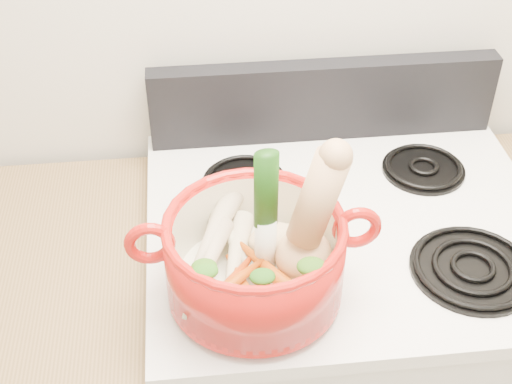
{
  "coord_description": "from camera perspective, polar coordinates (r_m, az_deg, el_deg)",
  "views": [
    {
      "loc": [
        -0.29,
        0.38,
        1.86
      ],
      "look_at": [
        -0.2,
        1.2,
        1.2
      ],
      "focal_mm": 50.0,
      "sensor_mm": 36.0,
      "label": 1
    }
  ],
  "objects": [
    {
      "name": "parsnip_4",
      "position": [
        1.2,
        -3.63,
        -3.67
      ],
      "size": [
        0.14,
        0.22,
        0.06
      ],
      "primitive_type": "cone",
      "rotation": [
        1.66,
        0.0,
        -0.45
      ],
      "color": "beige",
      "rests_on": "dutch_oven"
    },
    {
      "name": "dutch_oven",
      "position": [
        1.18,
        -0.11,
        -5.28
      ],
      "size": [
        0.3,
        0.3,
        0.15
      ],
      "primitive_type": "cylinder",
      "rotation": [
        0.0,
        0.0,
        0.0
      ],
      "color": "#B5150F",
      "rests_on": "burner_front_left"
    },
    {
      "name": "leek",
      "position": [
        1.13,
        0.79,
        -1.76
      ],
      "size": [
        0.05,
        0.05,
        0.26
      ],
      "primitive_type": "cylinder",
      "rotation": [
        0.01,
        0.0,
        0.17
      ],
      "color": "silver",
      "rests_on": "dutch_oven"
    },
    {
      "name": "burner_front_right",
      "position": [
        1.33,
        16.95,
        -5.79
      ],
      "size": [
        0.22,
        0.22,
        0.02
      ],
      "primitive_type": "cylinder",
      "color": "black",
      "rests_on": "cooktop"
    },
    {
      "name": "parsnip_1",
      "position": [
        1.18,
        -4.22,
        -5.89
      ],
      "size": [
        0.11,
        0.21,
        0.06
      ],
      "primitive_type": "cone",
      "rotation": [
        1.66,
        0.0,
        -0.36
      ],
      "color": "beige",
      "rests_on": "dutch_oven"
    },
    {
      "name": "ginger",
      "position": [
        1.24,
        1.31,
        -3.85
      ],
      "size": [
        0.11,
        0.1,
        0.05
      ],
      "primitive_type": "ellipsoid",
      "rotation": [
        0.0,
        0.0,
        0.41
      ],
      "color": "#D4BA82",
      "rests_on": "dutch_oven"
    },
    {
      "name": "burner_back_left",
      "position": [
        1.47,
        -0.91,
        1.0
      ],
      "size": [
        0.17,
        0.17,
        0.02
      ],
      "primitive_type": "cylinder",
      "color": "black",
      "rests_on": "cooktop"
    },
    {
      "name": "carrot_0",
      "position": [
        1.16,
        -0.96,
        -7.69
      ],
      "size": [
        0.07,
        0.15,
        0.04
      ],
      "primitive_type": "cone",
      "rotation": [
        1.66,
        0.0,
        0.29
      ],
      "color": "#B93F09",
      "rests_on": "dutch_oven"
    },
    {
      "name": "control_backsplash",
      "position": [
        1.58,
        5.41,
        7.33
      ],
      "size": [
        0.76,
        0.05,
        0.18
      ],
      "primitive_type": "cube",
      "color": "black",
      "rests_on": "cooktop"
    },
    {
      "name": "burner_back_right",
      "position": [
        1.54,
        13.26,
        1.93
      ],
      "size": [
        0.17,
        0.17,
        0.02
      ],
      "primitive_type": "cylinder",
      "color": "black",
      "rests_on": "cooktop"
    },
    {
      "name": "carrot_3",
      "position": [
        1.15,
        -1.56,
        -7.17
      ],
      "size": [
        0.12,
        0.11,
        0.04
      ],
      "primitive_type": "cone",
      "rotation": [
        1.66,
        0.0,
        -0.88
      ],
      "color": "#B95009",
      "rests_on": "dutch_oven"
    },
    {
      "name": "burner_front_left",
      "position": [
        1.25,
        0.44,
        -7.41
      ],
      "size": [
        0.22,
        0.22,
        0.02
      ],
      "primitive_type": "cylinder",
      "color": "black",
      "rests_on": "cooktop"
    },
    {
      "name": "pot_handle_right",
      "position": [
        1.17,
        8.08,
        -2.84
      ],
      "size": [
        0.08,
        0.02,
        0.08
      ],
      "primitive_type": "torus",
      "rotation": [
        1.57,
        0.0,
        0.0
      ],
      "color": "#B5150F",
      "rests_on": "dutch_oven"
    },
    {
      "name": "cooktop",
      "position": [
        1.41,
        7.4,
        -2.73
      ],
      "size": [
        0.78,
        0.67,
        0.03
      ],
      "primitive_type": "cube",
      "color": "silver",
      "rests_on": "stove_body"
    },
    {
      "name": "squash",
      "position": [
        1.13,
        4.01,
        -2.18
      ],
      "size": [
        0.18,
        0.14,
        0.26
      ],
      "primitive_type": null,
      "rotation": [
        0.0,
        0.28,
        0.23
      ],
      "color": "tan",
      "rests_on": "dutch_oven"
    },
    {
      "name": "parsnip_2",
      "position": [
        1.22,
        -1.94,
        -3.61
      ],
      "size": [
        0.1,
        0.19,
        0.06
      ],
      "primitive_type": "cone",
      "rotation": [
        1.66,
        0.0,
        0.34
      ],
      "color": "beige",
      "rests_on": "dutch_oven"
    },
    {
      "name": "pot_handle_left",
      "position": [
        1.14,
        -8.5,
        -4.09
      ],
      "size": [
        0.08,
        0.02,
        0.08
      ],
      "primitive_type": "torus",
      "rotation": [
        1.57,
        0.0,
        0.0
      ],
      "color": "#B5150F",
      "rests_on": "dutch_oven"
    },
    {
      "name": "parsnip_0",
      "position": [
        1.19,
        -1.78,
        -5.83
      ],
      "size": [
        0.09,
        0.22,
        0.06
      ],
      "primitive_type": "cone",
      "rotation": [
        1.66,
        0.0,
        -0.25
      ],
      "color": "beige",
      "rests_on": "dutch_oven"
    },
    {
      "name": "carrot_2",
      "position": [
        1.17,
        1.23,
        -6.56
      ],
      "size": [
        0.13,
        0.17,
        0.05
      ],
      "primitive_type": "cone",
      "rotation": [
        1.66,
        0.0,
        0.58
      ],
      "color": "#C74D09",
      "rests_on": "dutch_oven"
    },
    {
      "name": "parsnip_3",
      "position": [
        1.18,
        -3.81,
        -5.49
      ],
      "size": [
        0.1,
        0.18,
        0.05
      ],
      "primitive_type": "cone",
      "rotation": [
        1.66,
        0.0,
        -0.37
      ],
      "color": "beige",
      "rests_on": "dutch_oven"
    },
    {
      "name": "stove_body",
      "position": [
        1.76,
        6.11,
        -14.43
      ],
      "size": [
        0.76,
        0.65,
        0.92
      ],
      "primitive_type": "cube",
      "color": "silver",
      "rests_on": "floor"
    },
    {
      "name": "carrot_1",
      "position": [
        1.16,
        -2.24,
        -7.59
      ],
      "size": [
        0.12,
        0.14,
        0.04
      ],
      "primitive_type": "cone",
      "rotation": [
        1.66,
        0.0,
        -0.64
      ],
      "color": "#C73709",
      "rests_on": "dutch_oven"
    }
  ]
}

